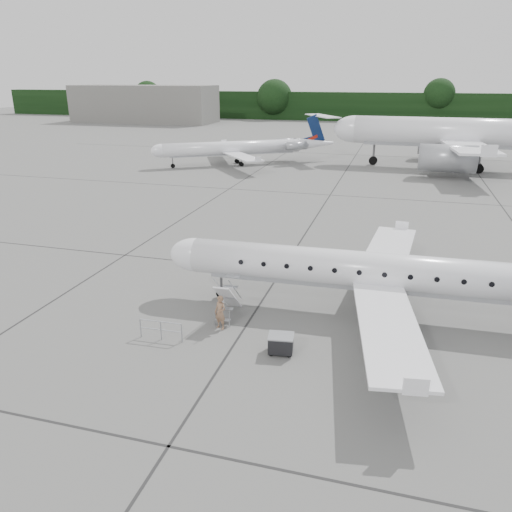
% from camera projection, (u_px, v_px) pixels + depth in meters
% --- Properties ---
extents(ground, '(320.00, 320.00, 0.00)m').
position_uv_depth(ground, '(370.00, 341.00, 24.76)').
color(ground, slate).
rests_on(ground, ground).
extents(treeline, '(260.00, 4.00, 8.00)m').
position_uv_depth(treeline, '(402.00, 108.00, 140.99)').
color(treeline, black).
rests_on(treeline, ground).
extents(terminal_building, '(40.00, 14.00, 10.00)m').
position_uv_depth(terminal_building, '(144.00, 104.00, 140.58)').
color(terminal_building, slate).
rests_on(terminal_building, ground).
extents(main_regional_jet, '(28.32, 20.81, 7.10)m').
position_uv_depth(main_regional_jet, '(389.00, 254.00, 26.23)').
color(main_regional_jet, white).
rests_on(main_regional_jet, ground).
extents(airstair, '(0.93, 2.47, 2.23)m').
position_uv_depth(airstair, '(228.00, 298.00, 26.87)').
color(airstair, white).
rests_on(airstair, ground).
extents(passenger, '(0.77, 0.63, 1.82)m').
position_uv_depth(passenger, '(220.00, 313.00, 25.69)').
color(passenger, '#8F694E').
rests_on(passenger, ground).
extents(safety_railing, '(2.20, 0.16, 1.00)m').
position_uv_depth(safety_railing, '(161.00, 331.00, 24.71)').
color(safety_railing, '#96999E').
rests_on(safety_railing, ground).
extents(baggage_cart, '(1.27, 1.09, 0.99)m').
position_uv_depth(baggage_cart, '(281.00, 344.00, 23.52)').
color(baggage_cart, black).
rests_on(baggage_cart, ground).
extents(bg_narrowbody, '(39.43, 28.74, 13.97)m').
position_uv_depth(bg_narrowbody, '(468.00, 118.00, 68.22)').
color(bg_narrowbody, white).
rests_on(bg_narrowbody, ground).
extents(bg_regional_left, '(32.42, 30.19, 6.91)m').
position_uv_depth(bg_regional_left, '(232.00, 141.00, 72.56)').
color(bg_regional_left, white).
rests_on(bg_regional_left, ground).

